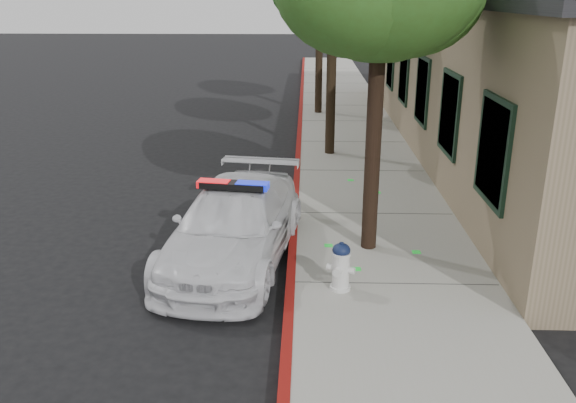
{
  "coord_description": "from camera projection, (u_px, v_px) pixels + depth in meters",
  "views": [
    {
      "loc": [
        0.27,
        -8.0,
        4.25
      ],
      "look_at": [
        -0.03,
        1.53,
        0.9
      ],
      "focal_mm": 36.97,
      "sensor_mm": 36.0,
      "label": 1
    }
  ],
  "objects": [
    {
      "name": "clapboard_building",
      "position": [
        536.0,
        74.0,
        16.55
      ],
      "size": [
        7.3,
        20.89,
        4.24
      ],
      "color": "#887459",
      "rests_on": "ground"
    },
    {
      "name": "sidewalk",
      "position": [
        372.0,
        217.0,
        11.72
      ],
      "size": [
        3.2,
        60.0,
        0.15
      ],
      "primitive_type": "cube",
      "color": "gray",
      "rests_on": "ground"
    },
    {
      "name": "ground",
      "position": [
        287.0,
        291.0,
        8.97
      ],
      "size": [
        120.0,
        120.0,
        0.0
      ],
      "primitive_type": "plane",
      "color": "black",
      "rests_on": "ground"
    },
    {
      "name": "police_car",
      "position": [
        234.0,
        225.0,
        9.78
      ],
      "size": [
        2.39,
        4.59,
        1.39
      ],
      "rotation": [
        0.0,
        0.0,
        -0.14
      ],
      "color": "silver",
      "rests_on": "ground"
    },
    {
      "name": "red_curb",
      "position": [
        295.0,
        216.0,
        11.77
      ],
      "size": [
        0.14,
        60.0,
        0.16
      ],
      "primitive_type": "cube",
      "color": "maroon",
      "rests_on": "ground"
    },
    {
      "name": "fire_hydrant",
      "position": [
        341.0,
        266.0,
        8.58
      ],
      "size": [
        0.42,
        0.37,
        0.74
      ],
      "rotation": [
        0.0,
        0.0,
        -0.34
      ],
      "color": "silver",
      "rests_on": "sidewalk"
    }
  ]
}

